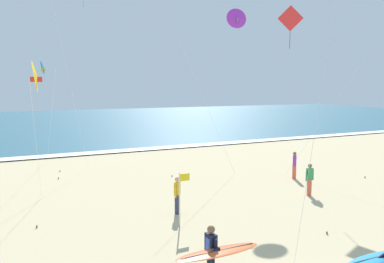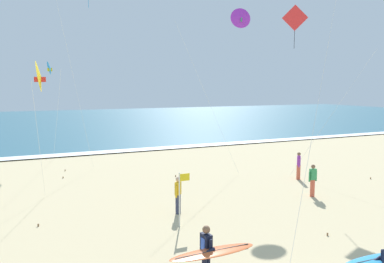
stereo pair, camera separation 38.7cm
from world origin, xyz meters
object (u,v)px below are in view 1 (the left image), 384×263
Objects in this scene: bystander_yellow_top at (177,195)px; lifeguard_flag at (181,194)px; kite_delta_golden_mid at (36,77)px; kite_delta_cobalt_near at (43,68)px; surfer_lead at (215,252)px; bystander_green_top at (310,179)px; kite_diamond_scarlet_far at (292,23)px; kite_delta_violet_low at (236,19)px; bystander_purple_top at (294,165)px.

lifeguard_flag reaches higher than bystander_yellow_top.
bystander_yellow_top is at bearing -44.73° from kite_delta_golden_mid.
kite_delta_golden_mid is at bearing -96.52° from kite_delta_cobalt_near.
surfer_lead reaches higher than bystander_green_top.
kite_diamond_scarlet_far is 3.21m from kite_delta_violet_low.
lifeguard_flag is at bearing -155.65° from bystander_purple_top.
kite_delta_cobalt_near reaches higher than bystander_purple_top.
kite_delta_violet_low is 6.24× the size of bystander_green_top.
kite_delta_violet_low reaches higher than lifeguard_flag.
surfer_lead is 1.20× the size of lifeguard_flag.
kite_delta_golden_mid is (-3.43, 10.93, 4.74)m from surfer_lead.
lifeguard_flag reaches higher than bystander_green_top.
bystander_green_top is 0.76× the size of lifeguard_flag.
surfer_lead reaches higher than bystander_purple_top.
kite_diamond_scarlet_far reaches higher than surfer_lead.
lifeguard_flag is at bearing -107.81° from bystander_yellow_top.
kite_delta_golden_mid is 8.59m from bystander_yellow_top.
kite_diamond_scarlet_far is at bearing 64.55° from bystander_green_top.
kite_diamond_scarlet_far reaches higher than kite_delta_golden_mid.
lifeguard_flag is (-9.05, -4.09, 0.45)m from bystander_purple_top.
kite_delta_violet_low is 6.24× the size of bystander_yellow_top.
bystander_yellow_top is (-6.08, -5.23, -8.47)m from kite_delta_violet_low.
surfer_lead is 16.01m from kite_diamond_scarlet_far.
kite_delta_cobalt_near is 17.50m from lifeguard_flag.
lifeguard_flag is at bearing -134.71° from kite_delta_violet_low.
surfer_lead is 1.58× the size of bystander_yellow_top.
kite_delta_cobalt_near is 10.12m from kite_delta_golden_mid.
kite_diamond_scarlet_far is at bearing 21.39° from bystander_yellow_top.
kite_delta_violet_low is 11.66m from bystander_yellow_top.
kite_delta_cobalt_near is 3.41× the size of lifeguard_flag.
kite_delta_cobalt_near is 16.49m from bystander_yellow_top.
bystander_purple_top is at bearing 17.62° from bystander_yellow_top.
kite_delta_violet_low is (11.05, 0.30, 3.49)m from kite_delta_golden_mid.
kite_delta_violet_low is at bearing 98.74° from bystander_green_top.
lifeguard_flag reaches higher than surfer_lead.
bystander_purple_top is at bearing -44.47° from kite_delta_cobalt_near.
surfer_lead is 0.25× the size of kite_delta_violet_low.
lifeguard_flag is (-6.52, -6.58, -8.01)m from kite_delta_violet_low.
bystander_yellow_top is 0.76× the size of lifeguard_flag.
kite_delta_golden_mid reaches higher than surfer_lead.
bystander_yellow_top is (3.83, -14.95, -5.83)m from kite_delta_cobalt_near.
kite_diamond_scarlet_far is 1.00× the size of kite_delta_violet_low.
kite_delta_violet_low is 9.18m from bystander_purple_top.
kite_delta_cobalt_near reaches higher than bystander_yellow_top.
kite_delta_golden_mid is at bearing 125.82° from lifeguard_flag.
bystander_purple_top is at bearing -9.16° from kite_delta_golden_mid.
bystander_yellow_top is (-8.71, -3.41, -8.16)m from kite_diamond_scarlet_far.
bystander_green_top is (0.85, -5.54, -8.47)m from kite_delta_violet_low.
kite_diamond_scarlet_far is 12.87m from lifeguard_flag.
kite_diamond_scarlet_far is (10.25, 9.41, 7.92)m from surfer_lead.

